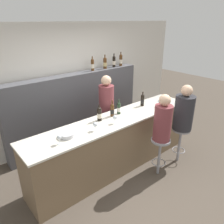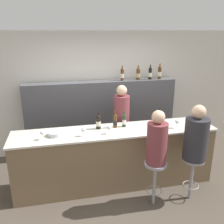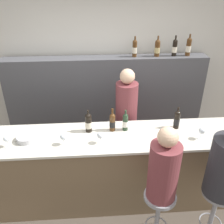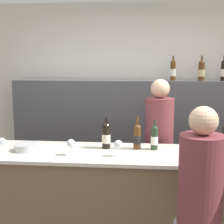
{
  "view_description": "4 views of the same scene",
  "coord_description": "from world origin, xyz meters",
  "px_view_note": "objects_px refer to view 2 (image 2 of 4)",
  "views": [
    {
      "loc": [
        -2.32,
        -2.31,
        2.64
      ],
      "look_at": [
        -0.16,
        0.23,
        1.22
      ],
      "focal_mm": 35.0,
      "sensor_mm": 36.0,
      "label": 1
    },
    {
      "loc": [
        -0.89,
        -3.42,
        2.6
      ],
      "look_at": [
        -0.04,
        0.42,
        1.31
      ],
      "focal_mm": 40.0,
      "sensor_mm": 36.0,
      "label": 2
    },
    {
      "loc": [
        -0.17,
        -2.13,
        2.72
      ],
      "look_at": [
        0.01,
        0.28,
        1.37
      ],
      "focal_mm": 40.0,
      "sensor_mm": 36.0,
      "label": 3
    },
    {
      "loc": [
        0.05,
        -2.38,
        1.82
      ],
      "look_at": [
        -0.19,
        0.27,
        1.39
      ],
      "focal_mm": 50.0,
      "sensor_mm": 36.0,
      "label": 4
    }
  ],
  "objects_px": {
    "wine_bottle_counter_0": "(98,122)",
    "wine_glass_3": "(177,122)",
    "wine_bottle_backbar_1": "(138,74)",
    "wine_bottle_backbar_3": "(160,72)",
    "guest_seated_left": "(157,141)",
    "wine_bottle_backbar_2": "(150,73)",
    "wine_bottle_counter_2": "(124,120)",
    "wine_bottle_counter_3": "(159,117)",
    "guest_seated_right": "(196,136)",
    "wine_glass_1": "(83,130)",
    "bar_stool_right": "(193,168)",
    "wine_bottle_backbar_0": "(122,74)",
    "wine_glass_0": "(42,133)",
    "wine_glass_2": "(109,128)",
    "bartender": "(121,130)",
    "metal_bowl": "(55,134)",
    "bar_stool_left": "(155,173)",
    "wine_bottle_counter_1": "(115,121)"
  },
  "relations": [
    {
      "from": "wine_bottle_backbar_1",
      "to": "wine_bottle_backbar_3",
      "type": "xyz_separation_m",
      "value": [
        0.49,
        0.0,
        0.01
      ]
    },
    {
      "from": "wine_bottle_counter_3",
      "to": "wine_glass_2",
      "type": "relative_size",
      "value": 2.0
    },
    {
      "from": "wine_glass_0",
      "to": "guest_seated_left",
      "type": "distance_m",
      "value": 1.71
    },
    {
      "from": "wine_bottle_counter_1",
      "to": "guest_seated_left",
      "type": "bearing_deg",
      "value": -61.08
    },
    {
      "from": "metal_bowl",
      "to": "bar_stool_left",
      "type": "bearing_deg",
      "value": -24.18
    },
    {
      "from": "wine_bottle_backbar_3",
      "to": "guest_seated_right",
      "type": "bearing_deg",
      "value": -95.78
    },
    {
      "from": "wine_glass_0",
      "to": "wine_glass_1",
      "type": "height_order",
      "value": "wine_glass_1"
    },
    {
      "from": "wine_bottle_counter_0",
      "to": "wine_bottle_backbar_1",
      "type": "height_order",
      "value": "wine_bottle_backbar_1"
    },
    {
      "from": "wine_bottle_counter_0",
      "to": "guest_seated_right",
      "type": "distance_m",
      "value": 1.57
    },
    {
      "from": "wine_bottle_backbar_0",
      "to": "wine_glass_0",
      "type": "distance_m",
      "value": 2.23
    },
    {
      "from": "wine_glass_0",
      "to": "wine_glass_2",
      "type": "bearing_deg",
      "value": 0.0
    },
    {
      "from": "wine_bottle_backbar_0",
      "to": "metal_bowl",
      "type": "bearing_deg",
      "value": -137.63
    },
    {
      "from": "wine_bottle_counter_0",
      "to": "wine_glass_3",
      "type": "bearing_deg",
      "value": -11.06
    },
    {
      "from": "wine_bottle_backbar_0",
      "to": "wine_bottle_backbar_3",
      "type": "bearing_deg",
      "value": 0.0
    },
    {
      "from": "guest_seated_right",
      "to": "wine_bottle_counter_3",
      "type": "bearing_deg",
      "value": 108.4
    },
    {
      "from": "wine_glass_0",
      "to": "wine_bottle_backbar_1",
      "type": "bearing_deg",
      "value": 35.94
    },
    {
      "from": "guest_seated_right",
      "to": "wine_bottle_backbar_0",
      "type": "bearing_deg",
      "value": 108.04
    },
    {
      "from": "wine_bottle_backbar_1",
      "to": "wine_glass_3",
      "type": "bearing_deg",
      "value": -80.32
    },
    {
      "from": "wine_glass_1",
      "to": "metal_bowl",
      "type": "bearing_deg",
      "value": 165.64
    },
    {
      "from": "wine_bottle_counter_3",
      "to": "guest_seated_right",
      "type": "bearing_deg",
      "value": -71.6
    },
    {
      "from": "wine_bottle_counter_0",
      "to": "guest_seated_right",
      "type": "relative_size",
      "value": 0.34
    },
    {
      "from": "wine_bottle_counter_3",
      "to": "bartender",
      "type": "height_order",
      "value": "bartender"
    },
    {
      "from": "wine_bottle_backbar_3",
      "to": "guest_seated_left",
      "type": "height_order",
      "value": "wine_bottle_backbar_3"
    },
    {
      "from": "wine_bottle_counter_0",
      "to": "metal_bowl",
      "type": "distance_m",
      "value": 0.74
    },
    {
      "from": "wine_bottle_counter_3",
      "to": "wine_bottle_backbar_2",
      "type": "relative_size",
      "value": 0.93
    },
    {
      "from": "wine_bottle_backbar_2",
      "to": "wine_bottle_counter_1",
      "type": "bearing_deg",
      "value": -131.85
    },
    {
      "from": "wine_bottle_counter_0",
      "to": "wine_glass_1",
      "type": "distance_m",
      "value": 0.38
    },
    {
      "from": "wine_bottle_backbar_0",
      "to": "wine_bottle_backbar_1",
      "type": "xyz_separation_m",
      "value": [
        0.35,
        0.0,
        -0.0
      ]
    },
    {
      "from": "wine_bottle_counter_0",
      "to": "wine_glass_3",
      "type": "distance_m",
      "value": 1.33
    },
    {
      "from": "wine_glass_2",
      "to": "bartender",
      "type": "height_order",
      "value": "bartender"
    },
    {
      "from": "wine_bottle_backbar_3",
      "to": "guest_seated_right",
      "type": "height_order",
      "value": "wine_bottle_backbar_3"
    },
    {
      "from": "wine_glass_3",
      "to": "bar_stool_right",
      "type": "height_order",
      "value": "wine_glass_3"
    },
    {
      "from": "bar_stool_right",
      "to": "wine_glass_0",
      "type": "bearing_deg",
      "value": 166.59
    },
    {
      "from": "wine_bottle_counter_3",
      "to": "wine_glass_1",
      "type": "bearing_deg",
      "value": -169.41
    },
    {
      "from": "wine_glass_1",
      "to": "bar_stool_right",
      "type": "bearing_deg",
      "value": -18.21
    },
    {
      "from": "wine_bottle_counter_2",
      "to": "guest_seated_right",
      "type": "relative_size",
      "value": 0.32
    },
    {
      "from": "wine_bottle_backbar_3",
      "to": "wine_glass_1",
      "type": "height_order",
      "value": "wine_bottle_backbar_3"
    },
    {
      "from": "wine_bottle_backbar_0",
      "to": "wine_bottle_counter_0",
      "type": "bearing_deg",
      "value": -121.49
    },
    {
      "from": "wine_bottle_backbar_0",
      "to": "wine_bottle_backbar_2",
      "type": "xyz_separation_m",
      "value": [
        0.62,
        0.0,
        -0.0
      ]
    },
    {
      "from": "wine_bottle_backbar_1",
      "to": "wine_glass_2",
      "type": "bearing_deg",
      "value": -123.21
    },
    {
      "from": "wine_bottle_counter_2",
      "to": "bar_stool_right",
      "type": "relative_size",
      "value": 0.38
    },
    {
      "from": "wine_glass_2",
      "to": "bar_stool_right",
      "type": "relative_size",
      "value": 0.2
    },
    {
      "from": "wine_bottle_backbar_1",
      "to": "wine_bottle_backbar_3",
      "type": "distance_m",
      "value": 0.49
    },
    {
      "from": "wine_bottle_counter_1",
      "to": "wine_bottle_counter_3",
      "type": "relative_size",
      "value": 1.04
    },
    {
      "from": "wine_bottle_backbar_2",
      "to": "bar_stool_right",
      "type": "xyz_separation_m",
      "value": [
        0.02,
        -1.96,
        -1.17
      ]
    },
    {
      "from": "wine_glass_0",
      "to": "guest_seated_left",
      "type": "height_order",
      "value": "guest_seated_left"
    },
    {
      "from": "wine_bottle_backbar_2",
      "to": "wine_bottle_counter_2",
      "type": "bearing_deg",
      "value": -127.21
    },
    {
      "from": "wine_bottle_counter_2",
      "to": "wine_bottle_counter_3",
      "type": "bearing_deg",
      "value": 0.0
    },
    {
      "from": "wine_glass_0",
      "to": "metal_bowl",
      "type": "height_order",
      "value": "wine_glass_0"
    },
    {
      "from": "wine_bottle_counter_1",
      "to": "wine_bottle_backbar_3",
      "type": "bearing_deg",
      "value": 42.77
    }
  ]
}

